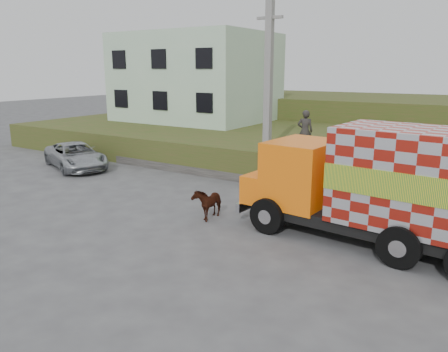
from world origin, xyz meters
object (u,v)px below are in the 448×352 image
Objects in this scene: utility_pole at (268,93)px; cow at (208,202)px; cargo_truck at (386,186)px; pedestrian at (305,131)px; suv at (76,156)px.

utility_pole is 6.47m from cow.
cargo_truck is 6.11× the size of cow.
suv is at bearing -5.28° from pedestrian.
suv is (-10.32, 2.72, 0.10)m from cow.
cow is 0.72× the size of pedestrian.
utility_pole is 1.67× the size of suv.
utility_pole reaches higher than cow.
cow is at bearing -82.82° from suv.
utility_pole is at bearing 90.22° from cow.
cargo_truck is at bearing -75.12° from suv.
cow is 0.28× the size of suv.
pedestrian is (1.53, 0.65, -1.65)m from utility_pole.
utility_pole is 8.11m from cargo_truck.
pedestrian reaches higher than suv.
cargo_truck is at bearing 2.19° from cow.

